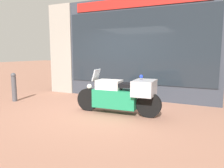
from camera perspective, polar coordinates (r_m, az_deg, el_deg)
ground_plane at (r=6.25m, az=-3.82°, el=-6.74°), size 60.00×60.00×0.00m
shop_building at (r=8.02m, az=0.41°, el=9.17°), size 6.41×0.55×3.48m
window_display at (r=7.79m, az=6.41°, el=-0.30°), size 4.94×0.30×1.95m
paramedic_motorcycle at (r=5.69m, az=2.79°, el=-2.63°), size 2.35×0.77×1.17m
street_bollard at (r=7.94m, az=-24.22°, el=-0.61°), size 0.16×0.16×0.95m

